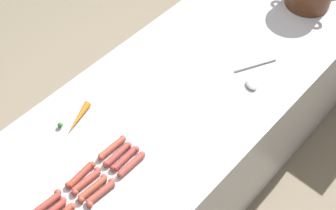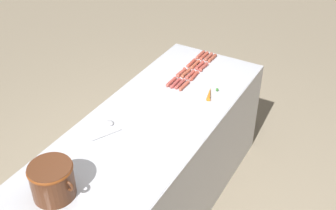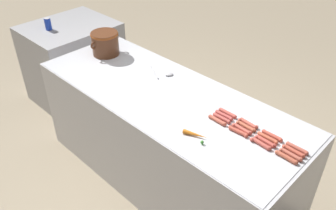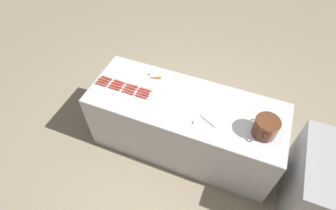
{
  "view_description": "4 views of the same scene",
  "coord_description": "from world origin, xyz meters",
  "px_view_note": "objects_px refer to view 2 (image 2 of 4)",
  "views": [
    {
      "loc": [
        0.84,
        -1.07,
        2.49
      ],
      "look_at": [
        0.06,
        -0.22,
        0.98
      ],
      "focal_mm": 47.43,
      "sensor_mm": 36.0,
      "label": 1
    },
    {
      "loc": [
        -1.3,
        2.03,
        2.69
      ],
      "look_at": [
        -0.04,
        -0.17,
        0.93
      ],
      "focal_mm": 45.33,
      "sensor_mm": 36.0,
      "label": 2
    },
    {
      "loc": [
        -1.62,
        -1.6,
        2.39
      ],
      "look_at": [
        -0.1,
        -0.12,
        0.9
      ],
      "focal_mm": 37.8,
      "sensor_mm": 36.0,
      "label": 3
    },
    {
      "loc": [
        1.9,
        0.54,
        3.18
      ],
      "look_at": [
        0.12,
        -0.17,
        0.9
      ],
      "focal_mm": 28.48,
      "sensor_mm": 36.0,
      "label": 4
    }
  ],
  "objects_px": {
    "hot_dog_14": "(181,72)",
    "hot_dog_9": "(195,64)",
    "hot_dog_11": "(176,83)",
    "hot_dog_2": "(194,76)",
    "hot_dog_12": "(200,55)",
    "hot_dog_6": "(190,75)",
    "hot_dog_0": "(212,58)",
    "hot_dog_3": "(184,86)",
    "hot_dog_1": "(204,67)",
    "hot_dog_5": "(200,65)",
    "hot_dog_8": "(204,56)",
    "hot_dog_10": "(186,73)",
    "bean_pot": "(52,179)",
    "hot_dog_7": "(180,84)",
    "hot_dog_15": "(171,82)",
    "serving_spoon": "(109,127)",
    "carrot": "(210,93)",
    "hot_dog_13": "(191,63)",
    "hot_dog_4": "(209,57)"
  },
  "relations": [
    {
      "from": "hot_dog_3",
      "to": "hot_dog_5",
      "type": "distance_m",
      "value": 0.36
    },
    {
      "from": "hot_dog_11",
      "to": "hot_dog_5",
      "type": "bearing_deg",
      "value": -96.2
    },
    {
      "from": "hot_dog_8",
      "to": "hot_dog_15",
      "type": "distance_m",
      "value": 0.53
    },
    {
      "from": "hot_dog_2",
      "to": "hot_dog_7",
      "type": "relative_size",
      "value": 1.0
    },
    {
      "from": "hot_dog_5",
      "to": "hot_dog_6",
      "type": "height_order",
      "value": "same"
    },
    {
      "from": "hot_dog_10",
      "to": "hot_dog_8",
      "type": "bearing_deg",
      "value": -89.97
    },
    {
      "from": "hot_dog_10",
      "to": "bean_pot",
      "type": "xyz_separation_m",
      "value": [
        0.02,
        1.56,
        0.1
      ]
    },
    {
      "from": "hot_dog_6",
      "to": "hot_dog_11",
      "type": "height_order",
      "value": "same"
    },
    {
      "from": "hot_dog_10",
      "to": "hot_dog_13",
      "type": "distance_m",
      "value": 0.18
    },
    {
      "from": "bean_pot",
      "to": "hot_dog_2",
      "type": "bearing_deg",
      "value": -93.75
    },
    {
      "from": "hot_dog_9",
      "to": "hot_dog_11",
      "type": "xyz_separation_m",
      "value": [
        -0.0,
        0.35,
        0.0
      ]
    },
    {
      "from": "hot_dog_0",
      "to": "hot_dog_12",
      "type": "relative_size",
      "value": 1.0
    },
    {
      "from": "hot_dog_10",
      "to": "hot_dog_7",
      "type": "bearing_deg",
      "value": 103.1
    },
    {
      "from": "hot_dog_12",
      "to": "serving_spoon",
      "type": "bearing_deg",
      "value": 86.02
    },
    {
      "from": "hot_dog_6",
      "to": "carrot",
      "type": "bearing_deg",
      "value": 145.83
    },
    {
      "from": "hot_dog_4",
      "to": "hot_dog_2",
      "type": "bearing_deg",
      "value": 96.31
    },
    {
      "from": "hot_dog_6",
      "to": "hot_dog_9",
      "type": "relative_size",
      "value": 1.0
    },
    {
      "from": "hot_dog_5",
      "to": "carrot",
      "type": "bearing_deg",
      "value": 126.39
    },
    {
      "from": "hot_dog_11",
      "to": "bean_pot",
      "type": "bearing_deg",
      "value": 89.01
    },
    {
      "from": "hot_dog_4",
      "to": "hot_dog_14",
      "type": "distance_m",
      "value": 0.37
    },
    {
      "from": "hot_dog_14",
      "to": "hot_dog_9",
      "type": "bearing_deg",
      "value": -102.74
    },
    {
      "from": "hot_dog_3",
      "to": "hot_dog_13",
      "type": "xyz_separation_m",
      "value": [
        0.12,
        -0.36,
        0.0
      ]
    },
    {
      "from": "hot_dog_14",
      "to": "hot_dog_2",
      "type": "bearing_deg",
      "value": -179.21
    },
    {
      "from": "hot_dog_5",
      "to": "hot_dog_11",
      "type": "xyz_separation_m",
      "value": [
        0.04,
        0.36,
        0.0
      ]
    },
    {
      "from": "hot_dog_7",
      "to": "hot_dog_13",
      "type": "xyz_separation_m",
      "value": [
        0.08,
        -0.35,
        0.0
      ]
    },
    {
      "from": "hot_dog_8",
      "to": "hot_dog_11",
      "type": "height_order",
      "value": "same"
    },
    {
      "from": "hot_dog_6",
      "to": "hot_dog_9",
      "type": "distance_m",
      "value": 0.18
    },
    {
      "from": "hot_dog_3",
      "to": "hot_dog_14",
      "type": "height_order",
      "value": "same"
    },
    {
      "from": "hot_dog_10",
      "to": "hot_dog_11",
      "type": "relative_size",
      "value": 1.0
    },
    {
      "from": "hot_dog_0",
      "to": "hot_dog_14",
      "type": "bearing_deg",
      "value": 71.47
    },
    {
      "from": "hot_dog_1",
      "to": "hot_dog_11",
      "type": "distance_m",
      "value": 0.36
    },
    {
      "from": "hot_dog_3",
      "to": "hot_dog_12",
      "type": "xyz_separation_m",
      "value": [
        0.12,
        -0.53,
        0.0
      ]
    },
    {
      "from": "hot_dog_6",
      "to": "hot_dog_7",
      "type": "distance_m",
      "value": 0.17
    },
    {
      "from": "hot_dog_4",
      "to": "hot_dog_15",
      "type": "height_order",
      "value": "same"
    },
    {
      "from": "hot_dog_3",
      "to": "hot_dog_0",
      "type": "bearing_deg",
      "value": -89.73
    },
    {
      "from": "hot_dog_13",
      "to": "hot_dog_10",
      "type": "bearing_deg",
      "value": 102.03
    },
    {
      "from": "hot_dog_6",
      "to": "hot_dog_3",
      "type": "bearing_deg",
      "value": 102.9
    },
    {
      "from": "hot_dog_12",
      "to": "hot_dog_14",
      "type": "bearing_deg",
      "value": 90.11
    },
    {
      "from": "hot_dog_1",
      "to": "hot_dog_5",
      "type": "xyz_separation_m",
      "value": [
        0.04,
        -0.01,
        0.0
      ]
    },
    {
      "from": "hot_dog_1",
      "to": "hot_dog_14",
      "type": "height_order",
      "value": "same"
    },
    {
      "from": "hot_dog_1",
      "to": "serving_spoon",
      "type": "distance_m",
      "value": 1.09
    },
    {
      "from": "hot_dog_5",
      "to": "hot_dog_11",
      "type": "distance_m",
      "value": 0.36
    },
    {
      "from": "hot_dog_11",
      "to": "serving_spoon",
      "type": "height_order",
      "value": "hot_dog_11"
    },
    {
      "from": "bean_pot",
      "to": "hot_dog_14",
      "type": "bearing_deg",
      "value": -89.35
    },
    {
      "from": "bean_pot",
      "to": "carrot",
      "type": "relative_size",
      "value": 1.78
    },
    {
      "from": "hot_dog_12",
      "to": "hot_dog_15",
      "type": "relative_size",
      "value": 1.0
    },
    {
      "from": "hot_dog_11",
      "to": "hot_dog_2",
      "type": "bearing_deg",
      "value": -114.1
    },
    {
      "from": "hot_dog_4",
      "to": "hot_dog_3",
      "type": "bearing_deg",
      "value": 94.45
    },
    {
      "from": "hot_dog_15",
      "to": "carrot",
      "type": "relative_size",
      "value": 0.87
    },
    {
      "from": "hot_dog_5",
      "to": "bean_pot",
      "type": "height_order",
      "value": "bean_pot"
    }
  ]
}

